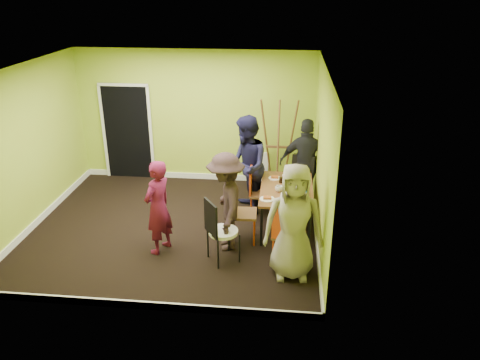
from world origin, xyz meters
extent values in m
plane|color=black|center=(0.00, 0.00, 0.00)|extent=(5.00, 5.00, 0.00)
cube|color=#A7BF31|center=(0.00, 2.25, 1.40)|extent=(5.00, 0.04, 2.80)
cube|color=#A7BF31|center=(0.00, -2.25, 1.40)|extent=(5.00, 0.04, 2.80)
cube|color=#A7BF31|center=(-2.50, 0.00, 1.40)|extent=(0.04, 4.50, 2.80)
cube|color=#A7BF31|center=(2.50, 0.00, 1.40)|extent=(0.04, 4.50, 2.80)
cube|color=white|center=(0.00, 0.00, 2.80)|extent=(5.00, 4.50, 0.04)
cube|color=black|center=(-1.50, 2.22, 1.02)|extent=(1.00, 0.05, 2.04)
cube|color=white|center=(1.30, 2.22, 0.40)|extent=(0.50, 0.04, 0.55)
cylinder|color=black|center=(1.57, -0.45, 0.35)|extent=(0.04, 0.04, 0.71)
cylinder|color=black|center=(2.35, -0.45, 0.35)|extent=(0.04, 0.04, 0.71)
cylinder|color=black|center=(1.57, 0.93, 0.35)|extent=(0.04, 0.04, 0.71)
cylinder|color=black|center=(2.35, 0.93, 0.35)|extent=(0.04, 0.04, 0.71)
cube|color=brown|center=(1.96, 0.24, 0.73)|extent=(0.90, 1.50, 0.04)
cylinder|color=#DF4915|center=(1.33, 0.75, 0.23)|extent=(0.03, 0.03, 0.47)
cylinder|color=#DF4915|center=(1.33, 0.40, 0.23)|extent=(0.03, 0.03, 0.47)
cylinder|color=#DF4915|center=(1.69, 0.75, 0.23)|extent=(0.03, 0.03, 0.47)
cylinder|color=#DF4915|center=(1.68, 0.40, 0.23)|extent=(0.03, 0.03, 0.47)
cube|color=brown|center=(1.51, 0.57, 0.47)|extent=(0.42, 0.42, 0.04)
cube|color=#DF4915|center=(1.31, 0.58, 0.75)|extent=(0.04, 0.39, 0.52)
cylinder|color=#DF4915|center=(1.06, -0.11, 0.25)|extent=(0.03, 0.03, 0.49)
cylinder|color=#DF4915|center=(1.08, -0.49, 0.25)|extent=(0.03, 0.03, 0.49)
cylinder|color=#DF4915|center=(1.43, -0.10, 0.25)|extent=(0.03, 0.03, 0.49)
cylinder|color=#DF4915|center=(1.45, -0.47, 0.25)|extent=(0.03, 0.03, 0.49)
cube|color=brown|center=(1.26, -0.29, 0.49)|extent=(0.46, 0.46, 0.04)
cube|color=#DF4915|center=(1.05, -0.30, 0.79)|extent=(0.05, 0.42, 0.55)
cylinder|color=#DF4915|center=(2.41, 1.02, 0.23)|extent=(0.03, 0.03, 0.46)
cylinder|color=#DF4915|center=(2.08, 1.12, 0.23)|extent=(0.03, 0.03, 0.46)
cylinder|color=#DF4915|center=(2.32, 0.69, 0.23)|extent=(0.03, 0.03, 0.46)
cylinder|color=#DF4915|center=(1.99, 0.78, 0.23)|extent=(0.03, 0.03, 0.46)
cube|color=brown|center=(2.20, 0.90, 0.46)|extent=(0.50, 0.50, 0.04)
cube|color=#DF4915|center=(2.25, 1.09, 0.73)|extent=(0.38, 0.13, 0.51)
cylinder|color=#DF4915|center=(1.78, -1.02, 0.24)|extent=(0.03, 0.03, 0.48)
cylinder|color=#DF4915|center=(2.12, -1.14, 0.24)|extent=(0.03, 0.03, 0.48)
cylinder|color=#DF4915|center=(1.90, -0.68, 0.24)|extent=(0.03, 0.03, 0.48)
cylinder|color=#DF4915|center=(2.24, -0.79, 0.24)|extent=(0.03, 0.03, 0.48)
cube|color=brown|center=(2.01, -0.91, 0.48)|extent=(0.54, 0.54, 0.04)
cube|color=#DF4915|center=(1.95, -1.10, 0.76)|extent=(0.39, 0.16, 0.53)
cylinder|color=black|center=(0.75, -0.88, 0.24)|extent=(0.03, 0.03, 0.49)
cylinder|color=black|center=(0.96, -1.19, 0.24)|extent=(0.03, 0.03, 0.49)
cylinder|color=black|center=(1.06, -0.67, 0.24)|extent=(0.03, 0.03, 0.49)
cylinder|color=black|center=(1.26, -0.98, 0.24)|extent=(0.03, 0.03, 0.49)
cylinder|color=white|center=(1.01, -0.93, 0.50)|extent=(0.46, 0.46, 0.05)
cube|color=black|center=(0.84, -1.05, 0.78)|extent=(0.26, 0.36, 0.54)
cylinder|color=brown|center=(1.51, 2.01, 0.96)|extent=(0.28, 0.45, 1.92)
cylinder|color=brown|center=(2.01, 2.01, 0.96)|extent=(0.28, 0.45, 1.92)
cylinder|color=brown|center=(1.76, 1.73, 0.96)|extent=(0.04, 0.44, 1.88)
cube|color=brown|center=(1.76, 1.96, 0.90)|extent=(0.52, 0.04, 0.04)
cylinder|color=white|center=(1.74, 0.65, 0.76)|extent=(0.22, 0.22, 0.01)
cylinder|color=white|center=(1.64, -0.23, 0.76)|extent=(0.25, 0.25, 0.01)
cylinder|color=white|center=(1.99, 0.80, 0.76)|extent=(0.24, 0.24, 0.01)
cylinder|color=white|center=(1.89, -0.26, 0.76)|extent=(0.23, 0.23, 0.01)
cylinder|color=white|center=(2.24, 0.44, 0.76)|extent=(0.24, 0.24, 0.01)
cylinder|color=white|center=(2.22, 0.09, 0.76)|extent=(0.22, 0.22, 0.01)
cylinder|color=white|center=(1.98, 0.29, 0.86)|extent=(0.08, 0.08, 0.22)
cylinder|color=blue|center=(2.26, -0.01, 0.85)|extent=(0.08, 0.08, 0.19)
cylinder|color=#DF4915|center=(1.96, 0.35, 0.79)|extent=(0.03, 0.03, 0.09)
cylinder|color=black|center=(1.85, 0.47, 0.80)|extent=(0.06, 0.06, 0.10)
cylinder|color=black|center=(2.14, 0.61, 0.80)|extent=(0.06, 0.06, 0.10)
cylinder|color=black|center=(2.06, -0.21, 0.80)|extent=(0.07, 0.07, 0.11)
imported|color=white|center=(1.83, 0.10, 0.80)|extent=(0.12, 0.12, 0.10)
imported|color=white|center=(2.16, 0.24, 0.79)|extent=(0.09, 0.09, 0.08)
imported|color=#560E2B|center=(-0.05, -0.76, 0.78)|extent=(0.57, 0.67, 1.56)
imported|color=#171536|center=(1.21, 0.72, 0.93)|extent=(0.89, 1.04, 1.87)
imported|color=black|center=(1.00, -0.54, 0.82)|extent=(0.79, 1.15, 1.63)
imported|color=black|center=(2.31, 1.17, 0.87)|extent=(1.04, 0.50, 1.73)
imported|color=gray|center=(2.07, -1.23, 0.88)|extent=(0.89, 0.61, 1.77)
camera|label=1|loc=(1.91, -7.16, 4.08)|focal=35.00mm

